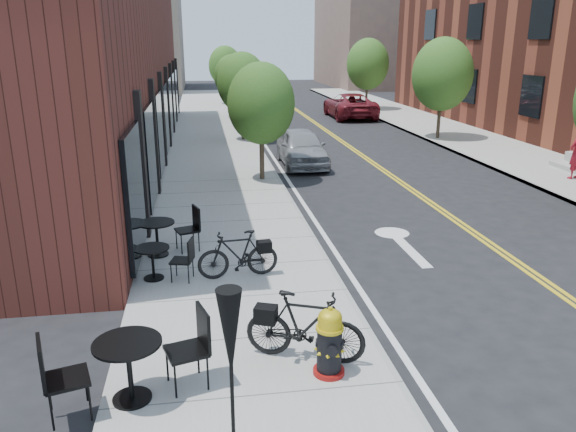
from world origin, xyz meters
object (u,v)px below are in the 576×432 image
bicycle_right (305,327)px  parked_car_far (350,105)px  parked_car_a (302,147)px  bicycle_left (238,254)px  bistro_set_a (129,362)px  parked_car_b (264,116)px  bistro_set_b (152,258)px  fire_hydrant (329,343)px  patio_umbrella (231,348)px  parked_car_c (263,102)px  bistro_set_c (157,234)px

bicycle_right → parked_car_far: size_ratio=0.32×
parked_car_a → bicycle_left: bearing=-106.0°
bistro_set_a → parked_car_b: size_ratio=0.47×
bistro_set_b → parked_car_a: parked_car_a is taller
fire_hydrant → parked_car_b: parked_car_b is taller
parked_car_b → parked_car_far: size_ratio=0.81×
bicycle_left → parked_car_b: parked_car_b is taller
bistro_set_a → patio_umbrella: size_ratio=0.93×
bicycle_left → parked_car_a: parked_car_a is taller
bicycle_right → bistro_set_b: bicycle_right is taller
fire_hydrant → parked_car_a: 14.25m
patio_umbrella → parked_car_c: bearing=83.0°
patio_umbrella → parked_car_b: patio_umbrella is taller
bicycle_right → bistro_set_c: (-2.38, 4.57, -0.03)m
fire_hydrant → bicycle_left: fire_hydrant is taller
bicycle_left → parked_car_c: 27.04m
patio_umbrella → parked_car_a: patio_umbrella is taller
bistro_set_c → parked_car_c: size_ratio=0.36×
bistro_set_a → parked_car_a: parked_car_a is taller
parked_car_a → parked_car_b: 9.21m
parked_car_a → parked_car_far: (5.36, 13.15, 0.06)m
patio_umbrella → parked_car_far: bearing=72.9°
bistro_set_b → parked_car_far: (10.14, 23.54, 0.21)m
bicycle_right → patio_umbrella: (-1.15, -2.22, 1.05)m
fire_hydrant → patio_umbrella: bearing=-109.4°
bistro_set_b → parked_car_c: size_ratio=0.31×
bicycle_left → bicycle_right: bicycle_right is taller
parked_car_far → parked_car_c: bearing=-31.3°
bistro_set_b → parked_car_far: bearing=81.0°
patio_umbrella → fire_hydrant: bearing=51.9°
fire_hydrant → patio_umbrella: (-1.42, -1.81, 1.10)m
bistro_set_a → parked_car_a: size_ratio=0.51×
fire_hydrant → parked_car_b: bearing=104.4°
bicycle_left → parked_car_c: (3.52, 26.81, 0.15)m
parked_car_far → patio_umbrella: bearing=73.5°
bicycle_right → parked_car_c: 30.06m
bicycle_left → parked_car_b: size_ratio=0.36×
bicycle_right → patio_umbrella: patio_umbrella is taller
bistro_set_b → parked_car_c: 27.14m
parked_car_far → bistro_set_a: bearing=70.3°
bistro_set_b → parked_car_b: parked_car_b is taller
bistro_set_a → bistro_set_c: bistro_set_a is taller
bistro_set_c → patio_umbrella: (1.22, -6.78, 1.09)m
bicycle_left → bistro_set_a: bistro_set_a is taller
bistro_set_b → bicycle_left: bearing=8.6°
bistro_set_c → parked_car_a: size_ratio=0.46×
bicycle_right → parked_car_a: parked_car_a is taller
bicycle_left → bistro_set_a: size_ratio=0.77×
fire_hydrant → bistro_set_b: size_ratio=0.63×
bicycle_left → parked_car_a: 11.01m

